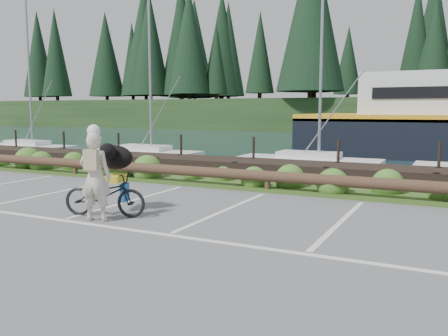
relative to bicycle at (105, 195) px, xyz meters
The scene contains 7 objects.
ground 2.12m from the bicycle, ahead, with size 72.00×72.00×0.00m, color #59595B.
harbor_backdrop 78.15m from the bicycle, 88.20° to the left, with size 170.00×160.00×30.00m.
vegetation_strip 5.42m from the bicycle, 67.72° to the left, with size 34.00×1.60×0.10m, color #3D5B21.
log_rail 4.78m from the bicycle, 64.52° to the left, with size 32.00×0.30×0.60m, color #443021, non-canonical shape.
bicycle is the anchor object (origin of this frame).
cyclist 0.61m from the bicycle, 73.99° to the right, with size 0.67×0.44×1.83m, color beige.
dog 0.94m from the bicycle, 106.01° to the left, with size 0.94×0.46×0.54m, color black.
Camera 1 is at (4.65, -7.48, 2.28)m, focal length 38.00 mm.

